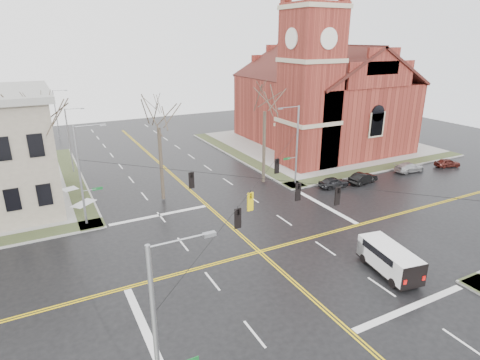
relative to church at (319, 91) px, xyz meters
name	(u,v)px	position (x,y,z in m)	size (l,w,h in m)	color
ground	(259,252)	(-24.76, -24.78, -8.43)	(120.00, 120.00, 0.00)	black
sidewalks	(259,251)	(-24.76, -24.78, -8.36)	(80.00, 80.00, 0.17)	gray
road_markings	(259,252)	(-24.76, -24.78, -8.43)	(100.00, 100.00, 0.01)	gold
church	(319,91)	(0.00, 0.00, 0.00)	(24.28, 27.48, 27.50)	maroon
signal_pole_ne	(296,143)	(-13.44, -13.28, -3.48)	(2.75, 0.22, 9.00)	gray
signal_pole_nw	(82,173)	(-36.09, -13.28, -3.48)	(2.75, 0.22, 9.00)	gray
signal_pole_sw	(160,339)	(-36.09, -36.28, -3.48)	(2.75, 0.22, 9.00)	gray
span_wires	(261,178)	(-24.76, -24.78, -2.23)	(23.02, 23.02, 0.03)	black
traffic_signals	(265,191)	(-24.76, -25.45, -2.98)	(8.21, 8.26, 1.30)	black
streetlight_north_a	(70,138)	(-35.42, 3.22, -3.97)	(2.30, 0.20, 8.00)	gray
streetlight_north_b	(57,113)	(-35.42, 23.22, -3.97)	(2.30, 0.20, 8.00)	gray
cargo_van	(388,257)	(-17.95, -31.45, -7.27)	(2.84, 5.45, 1.98)	white
parked_car_a	(334,182)	(-9.94, -16.08, -7.83)	(1.44, 3.57, 1.22)	black
parked_car_b	(363,178)	(-5.98, -16.57, -7.80)	(1.34, 3.84, 1.27)	black
parked_car_c	(409,167)	(2.27, -16.13, -7.84)	(1.67, 4.11, 1.19)	#AEAEB0
parked_car_d	(447,163)	(8.39, -17.03, -7.87)	(1.34, 3.32, 1.13)	#471914
tree_nw_far	(42,124)	(-38.53, -10.84, 0.62)	(4.00, 4.00, 12.52)	#3C3026
tree_nw_near	(158,123)	(-28.25, -10.75, -0.25)	(4.00, 4.00, 11.31)	#3C3026
tree_ne	(265,107)	(-16.24, -11.07, 0.51)	(4.00, 4.00, 12.37)	#3C3026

